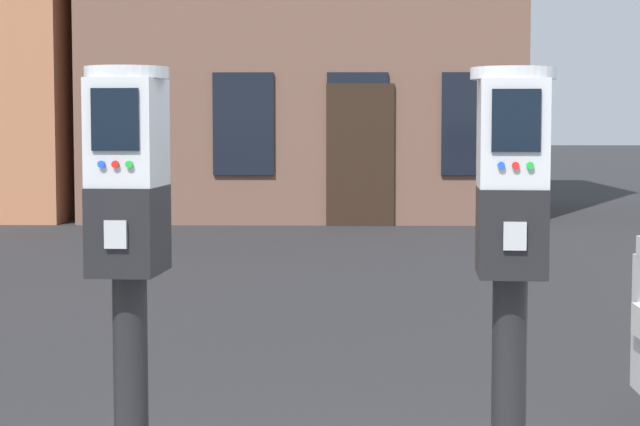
% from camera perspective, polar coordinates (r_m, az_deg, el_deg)
% --- Properties ---
extents(parking_meter_near_kerb, '(0.23, 0.26, 1.50)m').
position_cam_1_polar(parking_meter_near_kerb, '(2.97, -9.58, -1.78)').
color(parking_meter_near_kerb, black).
rests_on(parking_meter_near_kerb, sidewalk_slab).
extents(parking_meter_twin_adjacent, '(0.23, 0.26, 1.50)m').
position_cam_1_polar(parking_meter_twin_adjacent, '(2.95, 9.56, -1.86)').
color(parking_meter_twin_adjacent, black).
rests_on(parking_meter_twin_adjacent, sidewalk_slab).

